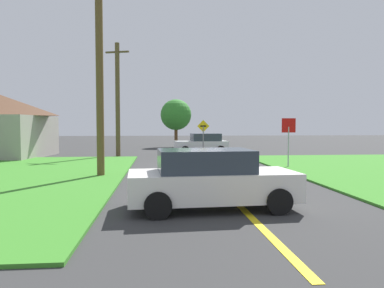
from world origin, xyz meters
name	(u,v)px	position (x,y,z in m)	size (l,w,h in m)	color
ground_plane	(200,167)	(0.00, 0.00, 0.00)	(120.00, 120.00, 0.00)	#333333
lane_stripe_center	(227,193)	(0.00, -8.00, 0.01)	(0.20, 14.00, 0.01)	yellow
stop_sign	(289,133)	(4.63, -1.02, 1.87)	(0.76, 0.07, 2.65)	#9EA0A8
car_approaching_junction	(202,144)	(1.19, 9.08, 0.80)	(4.28, 2.25, 1.62)	silver
car_behind_on_main_road	(210,179)	(-0.87, -10.14, 0.81)	(4.61, 2.30, 1.62)	white
utility_pole_near	(100,71)	(-4.82, -3.59, 4.66)	(1.80, 0.39, 9.11)	brown
utility_pole_mid	(118,99)	(-5.25, 7.25, 4.22)	(1.76, 0.64, 8.25)	brown
direction_sign	(203,134)	(1.02, 6.90, 1.66)	(0.90, 0.13, 2.67)	slate
oak_tree_left	(176,115)	(-0.46, 18.40, 3.37)	(3.23, 3.23, 5.00)	brown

